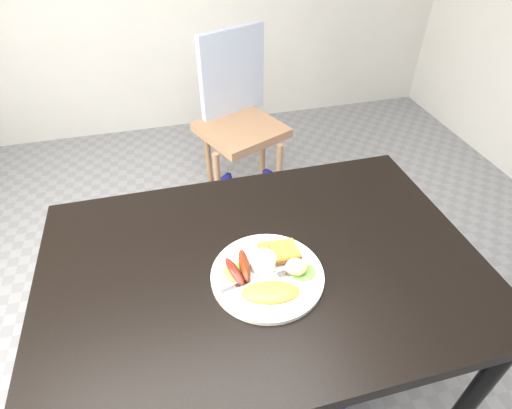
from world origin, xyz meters
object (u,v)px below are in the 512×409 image
at_px(dining_chair, 241,130).
at_px(dining_table, 262,267).
at_px(plate, 267,275).
at_px(person, 286,177).

bearing_deg(dining_chair, dining_table, -123.20).
height_order(dining_chair, plate, plate).
relative_size(dining_table, person, 0.91).
xyz_separation_m(dining_table, plate, (-0.00, -0.05, 0.03)).
bearing_deg(plate, person, 66.86).
distance_m(person, plate, 0.59).
relative_size(dining_chair, plate, 1.40).
xyz_separation_m(dining_table, dining_chair, (0.21, 1.24, -0.28)).
bearing_deg(plate, dining_table, 89.14).
bearing_deg(dining_table, person, 64.65).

